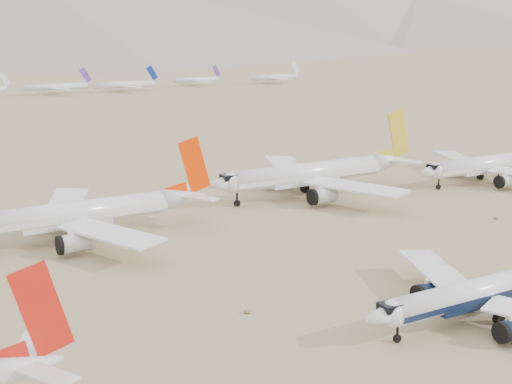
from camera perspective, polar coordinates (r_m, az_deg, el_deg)
ground at (r=108.74m, az=17.48°, el=-8.64°), size 7000.00×7000.00×0.00m
main_airliner at (r=103.72m, az=18.13°, el=-7.42°), size 41.04×40.09×14.48m
row2_navy_widebody at (r=190.95m, az=18.33°, el=2.16°), size 45.87×44.85×16.32m
row2_gold_tail at (r=167.09m, az=4.78°, el=1.52°), size 53.28×52.10×18.97m
row2_orange_tail at (r=136.70m, az=-13.68°, el=-1.68°), size 49.43×48.36×17.63m
foothills at (r=1313.43m, az=-3.04°, el=14.66°), size 4637.50×1395.00×155.00m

